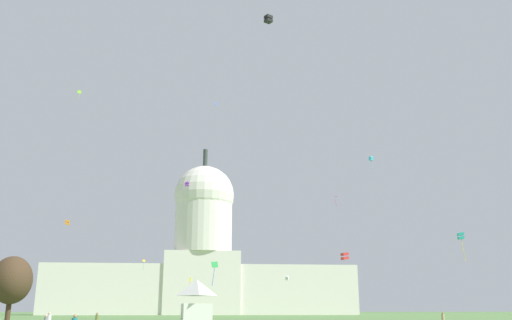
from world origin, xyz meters
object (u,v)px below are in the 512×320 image
kite_yellow_low (190,281)px  kite_red_low (345,256)px  person_tan_front_right (443,319)px  kite_cyan_high (371,159)px  kite_blue_high (216,104)px  kite_gold_low (144,262)px  kite_green_low (214,267)px  kite_black_mid (268,19)px  kite_orange_mid (67,223)px  person_teal_near_tree_east (49,319)px  capitol_building (203,262)px  kite_lime_high (79,92)px  event_tent (197,301)px  tree_west_near (12,280)px  kite_turquoise_low (461,236)px  kite_violet_high (187,184)px  kite_magenta_high (335,198)px  kite_white_low (287,278)px

kite_yellow_low → kite_red_low: size_ratio=4.00×
person_tan_front_right → kite_cyan_high: 74.92m
kite_cyan_high → kite_blue_high: bearing=-112.0°
kite_red_low → kite_gold_low: (-41.25, 88.44, 6.13)m
kite_green_low → kite_cyan_high: size_ratio=1.03×
kite_red_low → kite_black_mid: bearing=-41.3°
person_tan_front_right → kite_green_low: size_ratio=0.44×
kite_cyan_high → kite_orange_mid: bearing=-108.2°
person_teal_near_tree_east → kite_blue_high: size_ratio=1.85×
person_teal_near_tree_east → kite_yellow_low: 109.94m
capitol_building → kite_lime_high: 94.70m
event_tent → tree_west_near: size_ratio=0.61×
kite_gold_low → kite_turquoise_low: 110.33m
kite_yellow_low → kite_cyan_high: (47.87, -56.34, 29.47)m
event_tent → kite_blue_high: kite_blue_high is taller
kite_yellow_low → kite_lime_high: bearing=-85.1°
person_teal_near_tree_east → kite_yellow_low: (17.74, 107.99, 10.49)m
kite_lime_high → person_tan_front_right: bearing=-27.2°
kite_blue_high → kite_violet_high: (-7.45, 15.54, -19.09)m
tree_west_near → kite_magenta_high: 106.33m
tree_west_near → kite_black_mid: (39.52, -44.28, 27.32)m
kite_gold_low → kite_black_mid: size_ratio=3.08×
person_tan_front_right → person_teal_near_tree_east: bearing=88.3°
tree_west_near → kite_black_mid: size_ratio=10.47×
kite_violet_high → kite_white_low: bearing=-47.5°
person_tan_front_right → kite_violet_high: 96.88m
kite_red_low → kite_lime_high: size_ratio=0.59×
kite_white_low → kite_yellow_low: 35.20m
capitol_building → kite_gold_low: bearing=-115.9°
person_tan_front_right → kite_black_mid: 45.18m
person_teal_near_tree_east → kite_yellow_low: size_ratio=0.34×
capitol_building → kite_blue_high: size_ratio=129.40×
person_tan_front_right → kite_black_mid: (-25.27, -16.81, 33.47)m
kite_green_low → kite_violet_high: 72.07m
kite_orange_mid → capitol_building: bearing=-27.7°
person_teal_near_tree_east → kite_orange_mid: kite_orange_mid is taller
kite_orange_mid → kite_gold_low: bearing=-25.4°
kite_orange_mid → kite_magenta_high: size_ratio=0.37×
capitol_building → person_teal_near_tree_east: 134.24m
person_tan_front_right → kite_lime_high: size_ratio=0.80×
person_tan_front_right → kite_orange_mid: 94.54m
person_teal_near_tree_east → kite_turquoise_low: kite_turquoise_low is taller
kite_turquoise_low → kite_black_mid: size_ratio=4.20×
kite_lime_high → kite_blue_high: bearing=25.6°
person_teal_near_tree_east → kite_green_low: (23.46, 5.48, 7.84)m
kite_lime_high → kite_white_low: bearing=50.8°
kite_violet_high → kite_black_mid: size_ratio=2.34×
kite_magenta_high → kite_black_mid: kite_magenta_high is taller
kite_blue_high → kite_green_low: size_ratio=0.24×
capitol_building → kite_red_low: 129.17m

